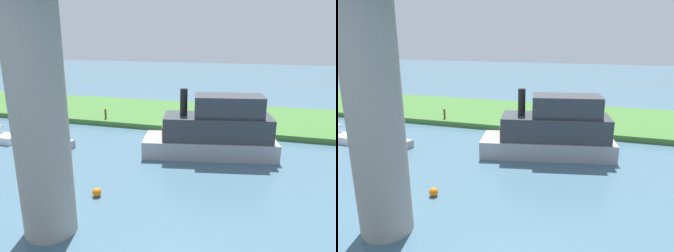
% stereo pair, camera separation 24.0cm
% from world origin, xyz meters
% --- Properties ---
extents(ground_plane, '(160.00, 160.00, 0.00)m').
position_xyz_m(ground_plane, '(0.00, 0.00, 0.00)').
color(ground_plane, '#476B7F').
extents(grassy_bank, '(80.00, 12.00, 0.50)m').
position_xyz_m(grassy_bank, '(0.00, -6.00, 0.25)').
color(grassy_bank, '#427533').
rests_on(grassy_bank, ground).
extents(bridge_pylon, '(2.34, 2.34, 10.64)m').
position_xyz_m(bridge_pylon, '(2.60, 16.90, 5.32)').
color(bridge_pylon, '#9E998E').
rests_on(bridge_pylon, ground).
extents(person_on_bank, '(0.51, 0.51, 1.39)m').
position_xyz_m(person_on_bank, '(-0.04, -1.18, 1.20)').
color(person_on_bank, '#2D334C').
rests_on(person_on_bank, grassy_bank).
extents(mooring_post, '(0.20, 0.20, 1.00)m').
position_xyz_m(mooring_post, '(8.84, -0.96, 1.00)').
color(mooring_post, brown).
rests_on(mooring_post, grassy_bank).
extents(motorboat_red, '(10.28, 5.10, 5.03)m').
position_xyz_m(motorboat_red, '(-3.16, 4.91, 1.86)').
color(motorboat_red, '#99999E').
rests_on(motorboat_red, ground).
extents(riverboat_paddlewheel, '(4.20, 2.20, 1.33)m').
position_xyz_m(riverboat_paddlewheel, '(10.05, 6.69, 0.48)').
color(riverboat_paddlewheel, '#99999E').
rests_on(riverboat_paddlewheel, ground).
extents(marker_buoy, '(0.50, 0.50, 0.50)m').
position_xyz_m(marker_buoy, '(2.17, 13.36, 0.25)').
color(marker_buoy, orange).
rests_on(marker_buoy, ground).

